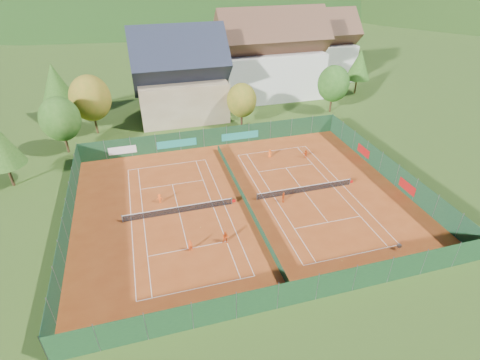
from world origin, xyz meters
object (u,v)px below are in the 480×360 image
hotel_block_a (270,59)px  ball_hopper (399,246)px  hotel_block_b (316,50)px  player_left_far (160,199)px  player_right_near (283,197)px  chalet (180,80)px  player_right_far_a (270,153)px  player_right_far_b (306,154)px  player_left_mid (226,238)px  player_left_near (190,246)px

hotel_block_a → ball_hopper: 49.08m
hotel_block_b → player_left_far: hotel_block_b is taller
hotel_block_a → ball_hopper: bearing=-93.7°
hotel_block_b → player_right_near: size_ratio=12.49×
chalet → hotel_block_a: 19.94m
chalet → player_right_far_a: size_ratio=13.03×
chalet → hotel_block_a: hotel_block_a is taller
chalet → player_right_far_a: bearing=-63.6°
chalet → player_right_far_b: bearing=-55.2°
player_left_far → player_right_near: 15.03m
hotel_block_a → player_right_far_a: size_ratio=17.37×
player_left_far → player_right_near: (14.50, -3.98, 0.07)m
chalet → player_left_far: size_ratio=13.03×
player_right_near → player_right_far_b: size_ratio=1.12×
player_left_mid → player_right_far_b: player_left_mid is taller
ball_hopper → player_right_far_a: 23.34m
chalet → player_left_near: size_ratio=11.68×
player_right_far_a → player_right_far_b: bearing=170.9°
hotel_block_b → player_left_mid: 61.24m
player_left_near → player_right_near: player_left_near is taller
hotel_block_a → player_left_mid: hotel_block_a is taller
player_right_far_a → player_right_far_b: size_ratio=1.00×
chalet → hotel_block_b: (33.00, 14.00, -0.01)m
player_left_near → player_left_far: (-2.17, 9.47, -0.07)m
hotel_block_a → player_left_mid: bearing=-115.2°
ball_hopper → player_left_near: (-20.61, 5.75, 0.14)m
hotel_block_b → player_left_far: (-39.94, -41.28, -6.00)m
player_right_far_a → ball_hopper: bearing=113.1°
hotel_block_b → player_left_mid: (-34.02, -50.59, -5.87)m
player_right_far_a → chalet: bearing=-55.2°
ball_hopper → player_left_mid: size_ratio=0.53×
chalet → player_left_far: (-6.94, -27.28, -6.00)m
ball_hopper → player_left_far: player_left_far is taller
chalet → hotel_block_b: size_ratio=0.94×
hotel_block_a → player_left_far: bearing=-127.9°
hotel_block_b → player_left_mid: bearing=-123.9°
chalet → player_right_far_a: chalet is taller
hotel_block_a → player_right_far_b: hotel_block_a is taller
player_left_near → player_left_far: 9.71m
player_left_far → hotel_block_a: bearing=-123.3°
hotel_block_b → player_right_far_a: 41.48m
chalet → player_right_far_a: (9.90, -19.92, -6.00)m
chalet → player_right_far_b: (14.94, -21.51, -6.00)m
player_left_mid → player_left_far: bearing=135.6°
player_right_near → player_right_far_b: 12.23m
chalet → player_left_near: 37.53m
ball_hopper → player_left_far: bearing=146.3°
hotel_block_a → player_right_far_b: (-4.06, -27.51, -6.76)m
ball_hopper → player_right_near: size_ratio=0.58×
hotel_block_a → player_right_far_a: bearing=-109.3°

